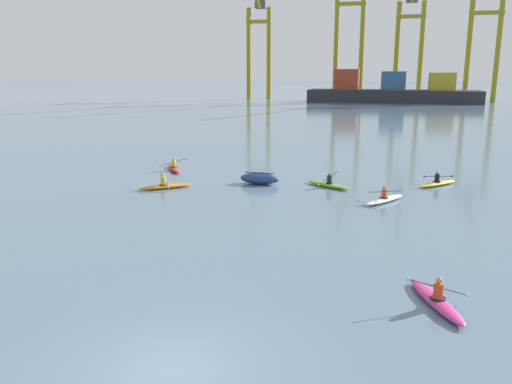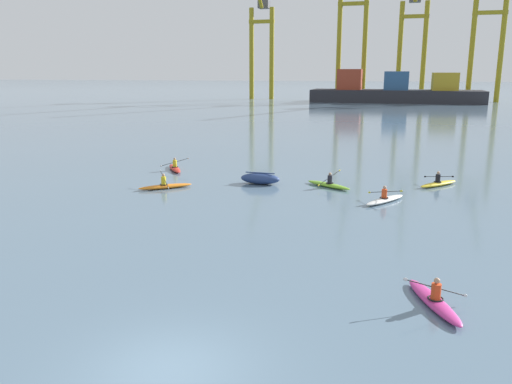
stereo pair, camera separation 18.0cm
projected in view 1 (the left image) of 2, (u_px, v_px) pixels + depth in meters
ground_plane at (173, 372)px, 12.49m from camera, size 800.00×800.00×0.00m
container_barge at (392, 91)px, 121.72m from camera, size 39.45×10.82×7.73m
gantry_crane_west at (258, 36)px, 133.21m from camera, size 6.67×17.00×34.24m
gantry_crane_west_mid at (349, 24)px, 128.49m from camera, size 7.66×20.31×36.45m
gantry_crane_east_mid at (410, 30)px, 127.61m from camera, size 7.15×18.74×37.38m
gantry_crane_east at (486, 30)px, 119.29m from camera, size 7.66×20.13×32.13m
capsized_dinghy at (260, 179)px, 33.30m from camera, size 2.62×1.15×0.76m
kayak_magenta at (436, 300)px, 16.02m from camera, size 2.05×3.37×1.02m
kayak_lime at (328, 184)px, 32.45m from camera, size 3.18×2.35×1.03m
kayak_white at (385, 199)px, 28.69m from camera, size 2.36×3.17×0.95m
kayak_red at (174, 168)px, 37.94m from camera, size 2.37×3.17×0.95m
kayak_orange at (165, 186)px, 31.98m from camera, size 3.03×2.60×1.06m
kayak_yellow at (438, 183)px, 32.84m from camera, size 2.71×2.93×0.95m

